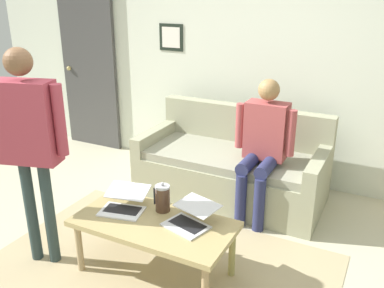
{
  "coord_description": "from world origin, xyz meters",
  "views": [
    {
      "loc": [
        -1.5,
        2.08,
        2.03
      ],
      "look_at": [
        -0.03,
        -0.82,
        0.8
      ],
      "focal_mm": 39.1,
      "sensor_mm": 36.0,
      "label": 1
    }
  ],
  "objects_px": {
    "coffee_table": "(154,227)",
    "interior_door": "(89,69)",
    "person_standing": "(28,133)",
    "person_seated": "(263,142)",
    "laptop_center": "(190,219)",
    "french_press": "(163,198)",
    "laptop_left": "(124,204)",
    "couch": "(232,168)"
  },
  "relations": [
    {
      "from": "couch",
      "to": "laptop_center",
      "type": "bearing_deg",
      "value": 98.84
    },
    {
      "from": "couch",
      "to": "person_seated",
      "type": "height_order",
      "value": "person_seated"
    },
    {
      "from": "interior_door",
      "to": "couch",
      "type": "height_order",
      "value": "interior_door"
    },
    {
      "from": "french_press",
      "to": "person_seated",
      "type": "bearing_deg",
      "value": -112.93
    },
    {
      "from": "laptop_left",
      "to": "person_seated",
      "type": "relative_size",
      "value": 0.31
    },
    {
      "from": "person_seated",
      "to": "laptop_left",
      "type": "bearing_deg",
      "value": 58.23
    },
    {
      "from": "coffee_table",
      "to": "person_seated",
      "type": "xyz_separation_m",
      "value": [
        -0.41,
        -1.19,
        0.33
      ]
    },
    {
      "from": "laptop_center",
      "to": "person_standing",
      "type": "height_order",
      "value": "person_standing"
    },
    {
      "from": "person_standing",
      "to": "person_seated",
      "type": "relative_size",
      "value": 1.29
    },
    {
      "from": "person_seated",
      "to": "interior_door",
      "type": "bearing_deg",
      "value": -16.89
    },
    {
      "from": "french_press",
      "to": "person_standing",
      "type": "bearing_deg",
      "value": 26.41
    },
    {
      "from": "couch",
      "to": "person_standing",
      "type": "xyz_separation_m",
      "value": [
        0.9,
        1.67,
        0.75
      ]
    },
    {
      "from": "laptop_left",
      "to": "person_seated",
      "type": "xyz_separation_m",
      "value": [
        -0.71,
        -1.14,
        0.24
      ]
    },
    {
      "from": "person_standing",
      "to": "coffee_table",
      "type": "bearing_deg",
      "value": -163.73
    },
    {
      "from": "person_standing",
      "to": "laptop_center",
      "type": "bearing_deg",
      "value": -163.18
    },
    {
      "from": "interior_door",
      "to": "coffee_table",
      "type": "bearing_deg",
      "value": 137.83
    },
    {
      "from": "interior_door",
      "to": "laptop_left",
      "type": "height_order",
      "value": "interior_door"
    },
    {
      "from": "coffee_table",
      "to": "laptop_left",
      "type": "xyz_separation_m",
      "value": [
        0.3,
        -0.05,
        0.09
      ]
    },
    {
      "from": "couch",
      "to": "person_standing",
      "type": "height_order",
      "value": "person_standing"
    },
    {
      "from": "coffee_table",
      "to": "person_seated",
      "type": "bearing_deg",
      "value": -109.05
    },
    {
      "from": "coffee_table",
      "to": "laptop_left",
      "type": "relative_size",
      "value": 2.91
    },
    {
      "from": "interior_door",
      "to": "person_standing",
      "type": "xyz_separation_m",
      "value": [
        -1.33,
        2.23,
        0.04
      ]
    },
    {
      "from": "laptop_center",
      "to": "french_press",
      "type": "bearing_deg",
      "value": -16.47
    },
    {
      "from": "coffee_table",
      "to": "french_press",
      "type": "xyz_separation_m",
      "value": [
        0.02,
        -0.16,
        0.15
      ]
    },
    {
      "from": "coffee_table",
      "to": "person_standing",
      "type": "relative_size",
      "value": 0.7
    },
    {
      "from": "person_seated",
      "to": "coffee_table",
      "type": "bearing_deg",
      "value": 70.95
    },
    {
      "from": "coffee_table",
      "to": "interior_door",
      "type": "bearing_deg",
      "value": -42.17
    },
    {
      "from": "interior_door",
      "to": "french_press",
      "type": "relative_size",
      "value": 8.69
    },
    {
      "from": "person_seated",
      "to": "person_standing",
      "type": "bearing_deg",
      "value": 48.61
    },
    {
      "from": "laptop_center",
      "to": "french_press",
      "type": "distance_m",
      "value": 0.29
    },
    {
      "from": "laptop_left",
      "to": "laptop_center",
      "type": "relative_size",
      "value": 0.97
    },
    {
      "from": "couch",
      "to": "coffee_table",
      "type": "relative_size",
      "value": 1.57
    },
    {
      "from": "coffee_table",
      "to": "person_standing",
      "type": "xyz_separation_m",
      "value": [
        0.86,
        0.25,
        0.67
      ]
    },
    {
      "from": "coffee_table",
      "to": "laptop_center",
      "type": "xyz_separation_m",
      "value": [
        -0.25,
        -0.08,
        0.09
      ]
    },
    {
      "from": "couch",
      "to": "person_seated",
      "type": "distance_m",
      "value": 0.6
    },
    {
      "from": "coffee_table",
      "to": "person_seated",
      "type": "height_order",
      "value": "person_seated"
    },
    {
      "from": "coffee_table",
      "to": "person_seated",
      "type": "distance_m",
      "value": 1.3
    },
    {
      "from": "interior_door",
      "to": "coffee_table",
      "type": "height_order",
      "value": "interior_door"
    },
    {
      "from": "interior_door",
      "to": "couch",
      "type": "distance_m",
      "value": 2.41
    },
    {
      "from": "interior_door",
      "to": "person_seated",
      "type": "distance_m",
      "value": 2.73
    },
    {
      "from": "laptop_left",
      "to": "person_standing",
      "type": "height_order",
      "value": "person_standing"
    },
    {
      "from": "french_press",
      "to": "couch",
      "type": "bearing_deg",
      "value": -92.95
    }
  ]
}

